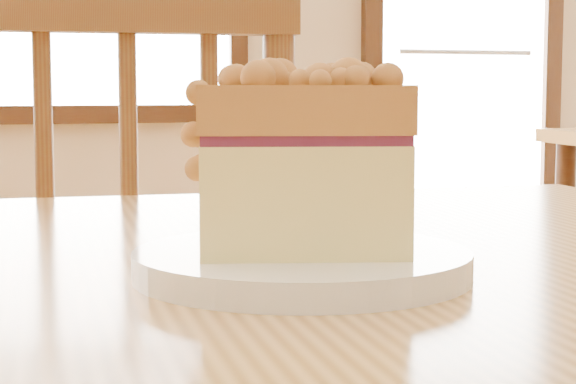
% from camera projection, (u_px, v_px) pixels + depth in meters
% --- Properties ---
extents(entry_door, '(1.08, 0.06, 2.29)m').
position_uv_depth(entry_door, '(464.00, 23.00, 4.89)').
color(entry_door, white).
rests_on(entry_door, ground).
extents(cafe_table_main, '(1.31, 0.92, 0.75)m').
position_uv_depth(cafe_table_main, '(90.00, 377.00, 0.76)').
color(cafe_table_main, tan).
rests_on(cafe_table_main, ground).
extents(cafe_chair_main, '(0.48, 0.48, 1.02)m').
position_uv_depth(cafe_chair_main, '(119.00, 351.00, 1.37)').
color(cafe_chair_main, brown).
rests_on(cafe_chair_main, ground).
extents(plate, '(0.23, 0.23, 0.02)m').
position_uv_depth(plate, '(302.00, 265.00, 0.66)').
color(plate, white).
rests_on(plate, cafe_table_main).
extents(cake_slice, '(0.16, 0.13, 0.13)m').
position_uv_depth(cake_slice, '(299.00, 158.00, 0.66)').
color(cake_slice, '#EEDE87').
rests_on(cake_slice, plate).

